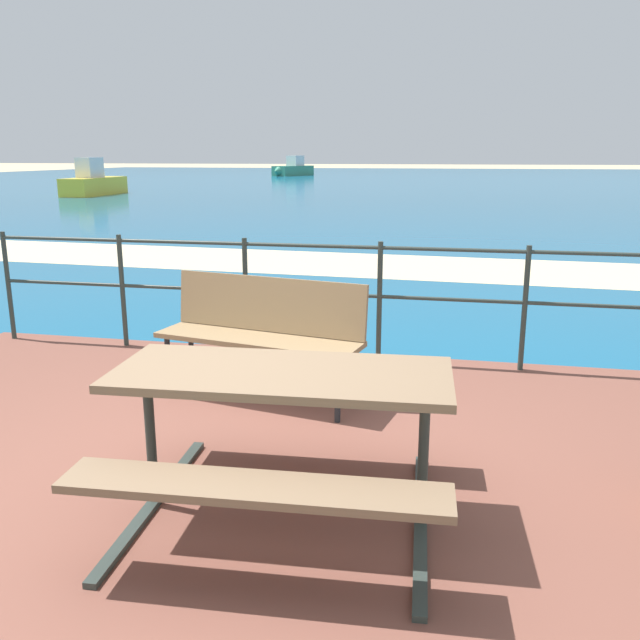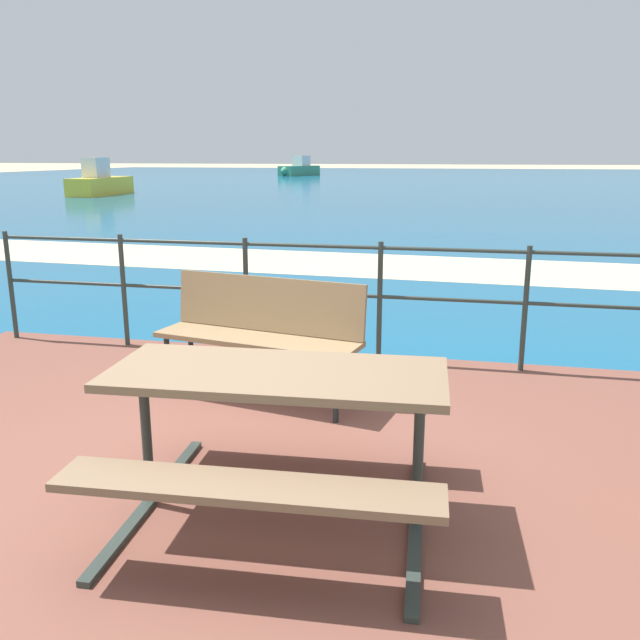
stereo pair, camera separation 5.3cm
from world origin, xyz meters
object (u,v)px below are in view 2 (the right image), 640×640
picnic_table (277,408)px  park_bench (262,326)px  boat_far (101,183)px  boat_near (299,169)px

picnic_table → park_bench: size_ratio=1.06×
picnic_table → park_bench: bearing=106.6°
picnic_table → park_bench: (-0.56, 1.57, -0.03)m
picnic_table → boat_far: 29.14m
picnic_table → boat_near: size_ratio=0.34×
picnic_table → boat_far: boat_far is taller
boat_near → boat_far: boat_near is taller
park_bench → boat_near: (-12.71, 51.63, -0.03)m
park_bench → boat_far: (-14.74, 23.23, -0.07)m
picnic_table → park_bench: 1.66m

